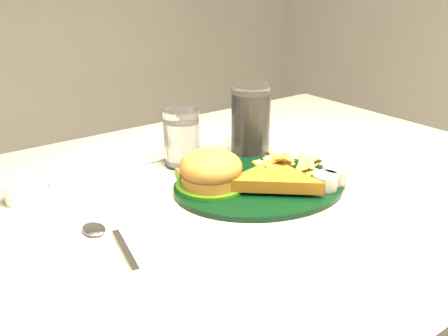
# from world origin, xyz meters

# --- Properties ---
(dinner_plate) EXTENTS (0.34, 0.31, 0.07)m
(dinner_plate) POSITION_xyz_m (0.07, -0.02, 0.78)
(dinner_plate) COLOR black
(dinner_plate) RESTS_ON table
(water_glass) EXTENTS (0.08, 0.08, 0.10)m
(water_glass) POSITION_xyz_m (0.02, 0.14, 0.80)
(water_glass) COLOR white
(water_glass) RESTS_ON table
(cola_glass) EXTENTS (0.08, 0.08, 0.14)m
(cola_glass) POSITION_xyz_m (0.16, 0.11, 0.82)
(cola_glass) COLOR black
(cola_glass) RESTS_ON table
(fork_napkin) EXTENTS (0.13, 0.16, 0.01)m
(fork_napkin) POSITION_xyz_m (0.17, 0.04, 0.76)
(fork_napkin) COLOR white
(fork_napkin) RESTS_ON table
(spoon) EXTENTS (0.07, 0.15, 0.01)m
(spoon) POSITION_xyz_m (-0.20, -0.07, 0.75)
(spoon) COLOR white
(spoon) RESTS_ON table
(ramekin) EXTENTS (0.05, 0.05, 0.03)m
(ramekin) POSITION_xyz_m (-0.26, 0.16, 0.77)
(ramekin) COLOR white
(ramekin) RESTS_ON table
(wrapped_straw) EXTENTS (0.23, 0.09, 0.01)m
(wrapped_straw) POSITION_xyz_m (-0.10, 0.19, 0.75)
(wrapped_straw) COLOR white
(wrapped_straw) RESTS_ON table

